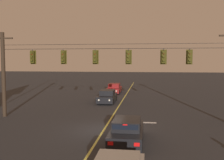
{
  "coord_description": "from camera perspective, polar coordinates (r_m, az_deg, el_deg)",
  "views": [
    {
      "loc": [
        2.89,
        -16.91,
        4.69
      ],
      "look_at": [
        0.0,
        4.21,
        3.09
      ],
      "focal_mm": 41.6,
      "sensor_mm": 36.0,
      "label": 1
    }
  ],
  "objects": [
    {
      "name": "lane_centre_stripe",
      "position": [
        26.69,
        1.46,
        -5.83
      ],
      "size": [
        0.14,
        60.0,
        0.01
      ],
      "primitive_type": "cube",
      "color": "#D1C64C",
      "rests_on": "ground"
    },
    {
      "name": "traffic_light_leftmost",
      "position": [
        22.15,
        -17.1,
        4.82
      ],
      "size": [
        0.48,
        0.41,
        1.22
      ],
      "color": "black"
    },
    {
      "name": "traffic_light_far_right",
      "position": [
        20.34,
        16.68,
        4.89
      ],
      "size": [
        0.48,
        0.41,
        1.22
      ],
      "color": "black"
    },
    {
      "name": "traffic_light_centre",
      "position": [
        20.51,
        -3.72,
        5.05
      ],
      "size": [
        0.48,
        0.41,
        1.22
      ],
      "color": "black"
    },
    {
      "name": "car_oncoming_trailing",
      "position": [
        37.34,
        0.49,
        -1.93
      ],
      "size": [
        1.8,
        4.42,
        1.39
      ],
      "color": "maroon",
      "rests_on": "ground"
    },
    {
      "name": "stop_bar_paint",
      "position": [
        20.1,
        4.82,
        -9.22
      ],
      "size": [
        3.4,
        0.36,
        0.01
      ],
      "primitive_type": "cube",
      "color": "silver",
      "rests_on": "ground"
    },
    {
      "name": "traffic_light_right_inner",
      "position": [
        20.15,
        3.63,
        5.07
      ],
      "size": [
        0.48,
        0.41,
        1.22
      ],
      "color": "black"
    },
    {
      "name": "car_oncoming_lead",
      "position": [
        29.22,
        -1.05,
        -3.67
      ],
      "size": [
        1.8,
        4.42,
        1.39
      ],
      "color": "black",
      "rests_on": "ground"
    },
    {
      "name": "ground_plane",
      "position": [
        17.79,
        -1.87,
        -11.0
      ],
      "size": [
        180.0,
        180.0,
        0.0
      ],
      "primitive_type": "plane",
      "color": "#28282B"
    },
    {
      "name": "traffic_light_rightmost",
      "position": [
        20.14,
        11.27,
        4.99
      ],
      "size": [
        0.48,
        0.41,
        1.22
      ],
      "color": "black"
    },
    {
      "name": "traffic_light_left_inner",
      "position": [
        21.19,
        -10.7,
        4.96
      ],
      "size": [
        0.48,
        0.41,
        1.22
      ],
      "color": "black"
    },
    {
      "name": "signal_span_assembly",
      "position": [
        20.35,
        -0.38,
        1.39
      ],
      "size": [
        19.78,
        0.32,
        7.02
      ],
      "color": "#2D2116",
      "rests_on": "ground"
    },
    {
      "name": "car_waiting_near_lane",
      "position": [
        15.13,
        3.3,
        -11.21
      ],
      "size": [
        1.8,
        4.33,
        1.39
      ],
      "color": "black",
      "rests_on": "ground"
    }
  ]
}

